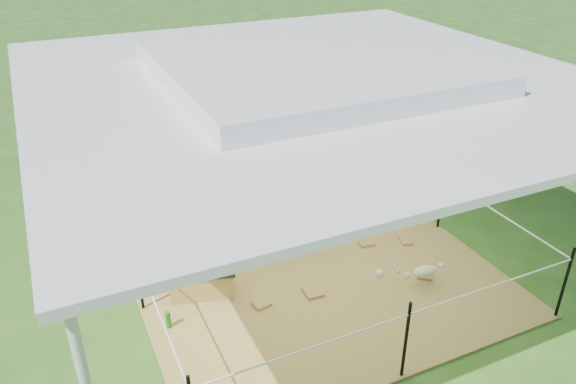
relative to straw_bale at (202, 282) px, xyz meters
name	(u,v)px	position (x,y,z in m)	size (l,w,h in m)	color
ground	(306,265)	(1.50, 0.03, -0.21)	(90.00, 90.00, 0.00)	#2D5919
hay_patch	(306,264)	(1.50, 0.03, -0.19)	(4.60, 4.60, 0.03)	brown
canopy_tent	(310,74)	(1.50, 0.03, 2.49)	(6.30, 6.30, 2.90)	silver
rope_fence	(307,225)	(1.50, 0.03, 0.44)	(4.54, 4.54, 1.00)	black
straw_bale	(202,282)	(0.00, 0.00, 0.00)	(0.79, 0.39, 0.35)	#B69542
dark_cloth	(201,269)	(0.00, 0.00, 0.20)	(0.84, 0.44, 0.04)	black
woman	(206,237)	(0.10, 0.00, 0.65)	(0.35, 0.23, 0.95)	#B72B11
green_bottle	(168,320)	(-0.55, -0.45, -0.07)	(0.06, 0.06, 0.22)	#186E1E
pony	(287,217)	(1.44, 0.54, 0.30)	(0.51, 1.12, 0.94)	#535359
pink_hat	(287,183)	(1.44, 0.54, 0.84)	(0.29, 0.29, 0.14)	pink
foal	(425,269)	(2.65, -1.06, 0.08)	(0.91, 0.51, 0.51)	#C1B48D
trash_barrel	(315,76)	(5.01, 6.56, 0.29)	(0.64, 0.64, 0.99)	blue
picnic_table_near	(222,73)	(3.09, 8.10, 0.19)	(1.89, 1.37, 0.79)	brown
picnic_table_far	(347,50)	(7.30, 8.88, 0.17)	(1.80, 1.30, 0.75)	#53331C
distant_person	(246,71)	(3.38, 7.09, 0.47)	(0.65, 0.51, 1.34)	#3064B4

